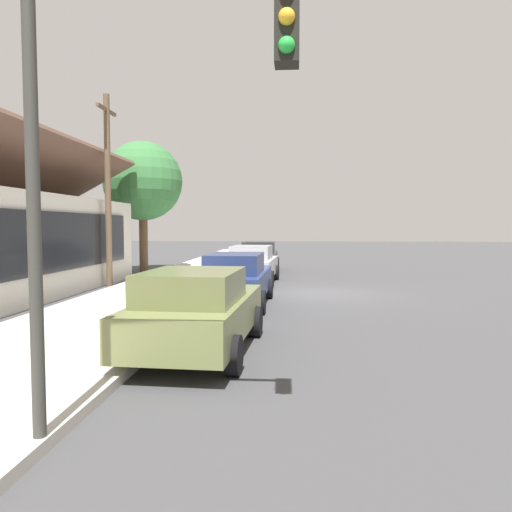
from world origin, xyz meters
The scene contains 10 objects.
ground_plane centered at (0.00, 0.00, 0.00)m, with size 120.00×120.00×0.00m, color #424244.
sidewalk_curb centered at (0.00, 5.60, 0.08)m, with size 60.00×4.20×0.16m, color beige.
car_olive centered at (-8.37, 2.73, 0.82)m, with size 4.58×2.24×1.59m.
car_navy centered at (-2.88, 2.61, 0.81)m, with size 4.79×2.02×1.59m.
car_silver centered at (2.87, 2.62, 0.81)m, with size 4.52×2.11×1.59m.
car_charcoal centered at (8.21, 2.72, 0.82)m, with size 4.87×2.08×1.59m.
shade_tree centered at (7.50, 8.70, 4.68)m, with size 4.06×4.06×6.74m.
traffic_light_main centered at (-12.48, 2.54, 3.49)m, with size 0.37×2.79×5.20m.
utility_pole_wooden centered at (1.42, 8.20, 3.93)m, with size 1.80×0.24×7.50m.
fire_hydrant_red centered at (4.35, 4.20, 0.50)m, with size 0.22×0.22×0.71m.
Camera 1 is at (-17.32, 0.93, 2.39)m, focal length 34.27 mm.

